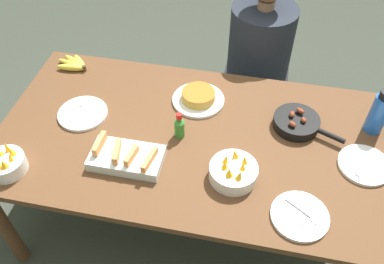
% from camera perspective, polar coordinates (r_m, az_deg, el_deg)
% --- Properties ---
extents(ground_plane, '(14.00, 14.00, 0.00)m').
position_cam_1_polar(ground_plane, '(2.49, 0.00, -11.72)').
color(ground_plane, '#383D33').
extents(dining_table, '(1.86, 1.00, 0.71)m').
position_cam_1_polar(dining_table, '(1.98, 0.00, -2.14)').
color(dining_table, brown).
rests_on(dining_table, ground_plane).
extents(banana_bunch, '(0.20, 0.15, 0.04)m').
position_cam_1_polar(banana_bunch, '(2.39, -16.15, 9.12)').
color(banana_bunch, gold).
rests_on(banana_bunch, dining_table).
extents(melon_tray, '(0.32, 0.18, 0.09)m').
position_cam_1_polar(melon_tray, '(1.82, -9.22, -3.52)').
color(melon_tray, silver).
rests_on(melon_tray, dining_table).
extents(skillet, '(0.34, 0.22, 0.08)m').
position_cam_1_polar(skillet, '(2.01, 14.53, 1.30)').
color(skillet, black).
rests_on(skillet, dining_table).
extents(frittata_plate_center, '(0.27, 0.27, 0.06)m').
position_cam_1_polar(frittata_plate_center, '(2.07, 0.89, 4.86)').
color(frittata_plate_center, white).
rests_on(frittata_plate_center, dining_table).
extents(empty_plate_near_front, '(0.24, 0.24, 0.02)m').
position_cam_1_polar(empty_plate_near_front, '(2.09, -15.09, 2.53)').
color(empty_plate_near_front, white).
rests_on(empty_plate_near_front, dining_table).
extents(empty_plate_far_left, '(0.23, 0.23, 0.02)m').
position_cam_1_polar(empty_plate_far_left, '(1.95, 23.04, -4.29)').
color(empty_plate_far_left, white).
rests_on(empty_plate_far_left, dining_table).
extents(empty_plate_far_right, '(0.23, 0.23, 0.02)m').
position_cam_1_polar(empty_plate_far_right, '(1.70, 14.88, -11.34)').
color(empty_plate_far_right, white).
rests_on(empty_plate_far_right, dining_table).
extents(fruit_bowl_mango, '(0.17, 0.17, 0.12)m').
position_cam_1_polar(fruit_bowl_mango, '(1.93, -24.69, -4.02)').
color(fruit_bowl_mango, white).
rests_on(fruit_bowl_mango, dining_table).
extents(fruit_bowl_citrus, '(0.21, 0.21, 0.12)m').
position_cam_1_polar(fruit_bowl_citrus, '(1.74, 5.81, -5.56)').
color(fruit_bowl_citrus, white).
rests_on(fruit_bowl_citrus, dining_table).
extents(water_bottle, '(0.09, 0.09, 0.24)m').
position_cam_1_polar(water_bottle, '(2.06, 24.81, 2.52)').
color(water_bottle, blue).
rests_on(water_bottle, dining_table).
extents(hot_sauce_bottle, '(0.05, 0.05, 0.14)m').
position_cam_1_polar(hot_sauce_bottle, '(1.88, -1.78, 0.79)').
color(hot_sauce_bottle, '#337F2D').
rests_on(hot_sauce_bottle, dining_table).
extents(person_figure, '(0.41, 0.41, 1.22)m').
position_cam_1_polar(person_figure, '(2.63, 8.96, 7.93)').
color(person_figure, black).
rests_on(person_figure, ground_plane).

